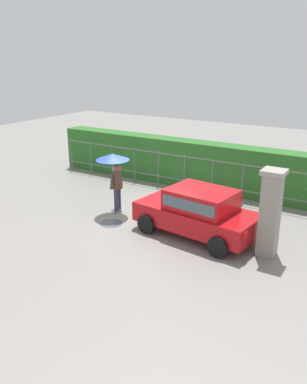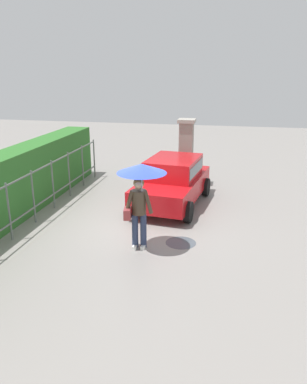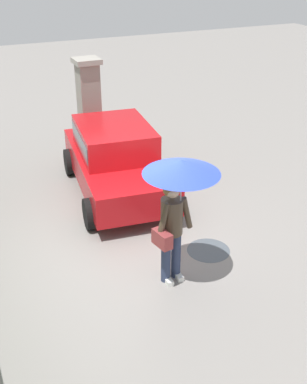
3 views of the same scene
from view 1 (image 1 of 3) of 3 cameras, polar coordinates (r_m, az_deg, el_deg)
The scene contains 7 objects.
ground_plane at distance 13.72m, azimuth -0.11°, elevation -3.31°, with size 40.00×40.00×0.00m, color gray.
car at distance 11.98m, azimuth 6.40°, elevation -2.66°, with size 3.89×2.22×1.48m.
pedestrian at distance 13.54m, azimuth -5.64°, elevation 3.55°, with size 1.13×1.13×2.09m.
gate_pillar at distance 11.04m, azimuth 16.32°, elevation -2.84°, with size 0.60×0.60×2.42m.
fence_section at distance 16.20m, azimuth 2.54°, elevation 3.28°, with size 10.86×0.05×1.50m.
hedge_row at distance 16.83m, azimuth 3.86°, elevation 4.29°, with size 11.81×0.90×1.90m, color #2D6B28.
puddle_near at distance 13.12m, azimuth -6.09°, elevation -4.47°, with size 0.76×0.76×0.00m, color #4C545B.
Camera 1 is at (6.70, -10.79, 5.19)m, focal length 37.34 mm.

